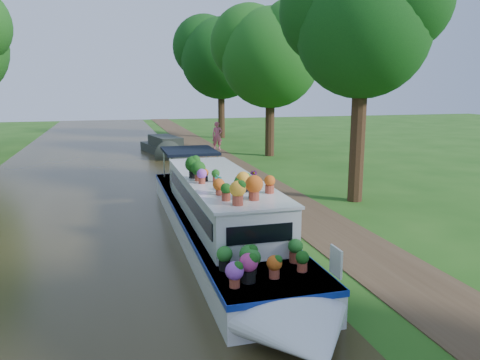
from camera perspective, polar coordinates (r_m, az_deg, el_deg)
name	(u,v)px	position (r m, az deg, el deg)	size (l,w,h in m)	color
ground	(290,232)	(14.18, 6.16, -6.31)	(100.00, 100.00, 0.00)	#1F4E13
canal_water	(80,250)	(13.29, -18.93, -8.07)	(10.00, 100.00, 0.02)	#2D2713
towpath	(327,228)	(14.65, 10.56, -5.81)	(2.20, 100.00, 0.03)	#42311F
plant_boat	(221,214)	(12.83, -2.33, -4.19)	(2.29, 13.52, 2.29)	silver
tree_near_overhang	(362,20)	(18.08, 14.67, 18.36)	(5.52, 5.28, 8.99)	black
tree_near_mid	(270,50)	(29.30, 3.69, 15.55)	(6.90, 6.60, 9.40)	black
tree_near_far	(221,52)	(39.77, -2.39, 15.34)	(7.59, 7.26, 10.30)	black
second_boat	(165,147)	(30.17, -9.09, 3.97)	(2.76, 6.30, 1.17)	#222722
pedestrian_pink	(217,136)	(31.83, -2.79, 5.40)	(0.70, 0.46, 1.91)	#E65E96
verge_plant	(262,202)	(16.80, 2.65, -2.65)	(0.41, 0.35, 0.45)	#285B1B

